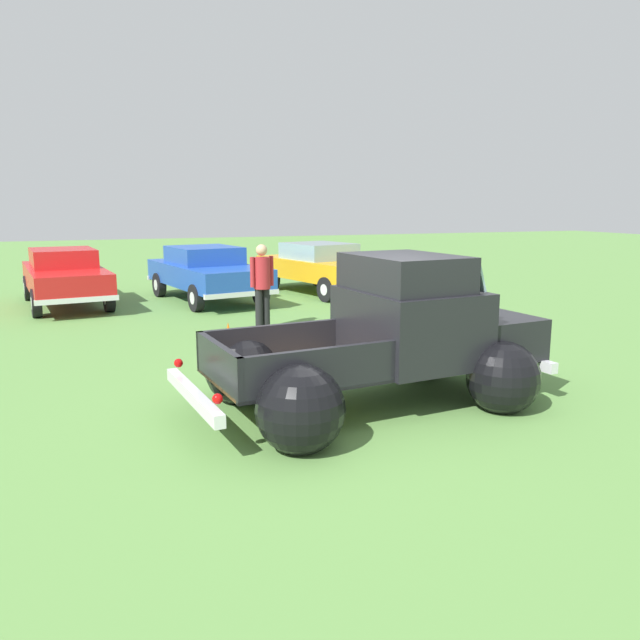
{
  "coord_description": "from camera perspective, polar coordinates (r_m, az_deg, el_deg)",
  "views": [
    {
      "loc": [
        -3.23,
        -6.97,
        2.57
      ],
      "look_at": [
        0.0,
        1.68,
        0.83
      ],
      "focal_mm": 34.97,
      "sensor_mm": 36.0,
      "label": 1
    }
  ],
  "objects": [
    {
      "name": "lane_cone_1",
      "position": [
        9.54,
        -3.51,
        -3.03
      ],
      "size": [
        0.36,
        0.36,
        0.63
      ],
      "color": "black",
      "rests_on": "ground"
    },
    {
      "name": "vintage_pickup_truck",
      "position": [
        8.09,
        6.64,
        -2.33
      ],
      "size": [
        4.79,
        3.14,
        1.96
      ],
      "rotation": [
        0.0,
        0.0,
        0.11
      ],
      "color": "black",
      "rests_on": "ground"
    },
    {
      "name": "ground_plane",
      "position": [
        8.1,
        4.21,
        -7.84
      ],
      "size": [
        80.0,
        80.0,
        0.0
      ],
      "primitive_type": "plane",
      "color": "#609347"
    },
    {
      "name": "lane_cone_0",
      "position": [
        10.43,
        -8.37,
        -1.94
      ],
      "size": [
        0.36,
        0.36,
        0.63
      ],
      "color": "black",
      "rests_on": "ground"
    },
    {
      "name": "spectator_0",
      "position": [
        12.71,
        -5.32,
        3.55
      ],
      "size": [
        0.54,
        0.41,
        1.75
      ],
      "rotation": [
        0.0,
        0.0,
        4.96
      ],
      "color": "black",
      "rests_on": "ground"
    },
    {
      "name": "show_car_2",
      "position": [
        17.97,
        0.14,
        4.97
      ],
      "size": [
        2.95,
        4.77,
        1.43
      ],
      "rotation": [
        0.0,
        0.0,
        -1.32
      ],
      "color": "black",
      "rests_on": "ground"
    },
    {
      "name": "show_car_0",
      "position": [
        17.0,
        -22.32,
        3.84
      ],
      "size": [
        2.35,
        4.74,
        1.43
      ],
      "rotation": [
        0.0,
        0.0,
        -1.44
      ],
      "color": "black",
      "rests_on": "ground"
    },
    {
      "name": "show_car_1",
      "position": [
        16.8,
        -10.33,
        4.41
      ],
      "size": [
        2.74,
        4.78,
        1.43
      ],
      "rotation": [
        0.0,
        0.0,
        -1.38
      ],
      "color": "black",
      "rests_on": "ground"
    }
  ]
}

